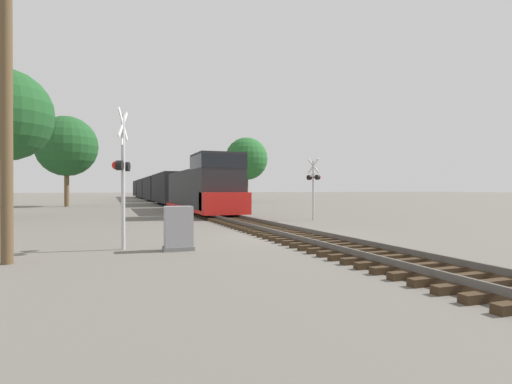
# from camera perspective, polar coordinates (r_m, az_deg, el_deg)

# --- Properties ---
(ground_plane) EXTENTS (400.00, 400.00, 0.00)m
(ground_plane) POSITION_cam_1_polar(r_m,az_deg,el_deg) (15.85, 5.05, -6.40)
(ground_plane) COLOR #666059
(rail_track_bed) EXTENTS (2.60, 160.00, 0.31)m
(rail_track_bed) POSITION_cam_1_polar(r_m,az_deg,el_deg) (15.83, 5.05, -5.92)
(rail_track_bed) COLOR #382819
(rail_track_bed) RESTS_ON ground
(freight_train) EXTENTS (2.98, 78.52, 4.23)m
(freight_train) POSITION_cam_1_polar(r_m,az_deg,el_deg) (62.35, -14.00, 0.47)
(freight_train) COLOR #232326
(freight_train) RESTS_ON ground
(crossing_signal_near) EXTENTS (0.58, 1.00, 4.36)m
(crossing_signal_near) POSITION_cam_1_polar(r_m,az_deg,el_deg) (13.08, -18.56, 2.96)
(crossing_signal_near) COLOR #B7B7BC
(crossing_signal_near) RESTS_ON ground
(crossing_signal_far) EXTENTS (0.55, 1.01, 3.75)m
(crossing_signal_far) POSITION_cam_1_polar(r_m,az_deg,el_deg) (24.45, 8.23, 1.45)
(crossing_signal_far) COLOR #B7B7BC
(crossing_signal_far) RESTS_ON ground
(relay_cabinet) EXTENTS (0.92, 0.55, 1.36)m
(relay_cabinet) POSITION_cam_1_polar(r_m,az_deg,el_deg) (12.52, -11.02, -5.16)
(relay_cabinet) COLOR slate
(relay_cabinet) RESTS_ON ground
(utility_pole) EXTENTS (1.80, 0.29, 9.70)m
(utility_pole) POSITION_cam_1_polar(r_m,az_deg,el_deg) (12.21, -32.10, 15.06)
(utility_pole) COLOR brown
(utility_pole) RESTS_ON ground
(tree_far_right) EXTENTS (5.94, 5.94, 9.65)m
(tree_far_right) POSITION_cam_1_polar(r_m,az_deg,el_deg) (30.81, -32.29, 9.28)
(tree_far_right) COLOR brown
(tree_far_right) RESTS_ON ground
(tree_mid_background) EXTENTS (6.44, 6.44, 9.71)m
(tree_mid_background) POSITION_cam_1_polar(r_m,az_deg,el_deg) (47.65, -25.44, 5.92)
(tree_mid_background) COLOR brown
(tree_mid_background) RESTS_ON ground
(tree_deep_background) EXTENTS (6.27, 6.27, 9.49)m
(tree_deep_background) POSITION_cam_1_polar(r_m,az_deg,el_deg) (59.12, -1.36, 4.75)
(tree_deep_background) COLOR #473521
(tree_deep_background) RESTS_ON ground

